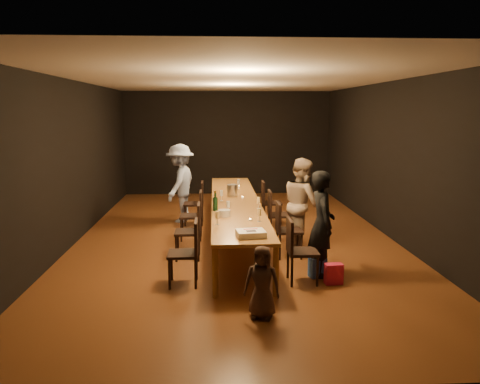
{
  "coord_description": "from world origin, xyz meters",
  "views": [
    {
      "loc": [
        -0.4,
        -8.76,
        2.43
      ],
      "look_at": [
        0.06,
        -0.52,
        1.0
      ],
      "focal_mm": 35.0,
      "sensor_mm": 36.0,
      "label": 1
    }
  ],
  "objects": [
    {
      "name": "chair_left_2",
      "position": [
        -0.85,
        0.0,
        0.47
      ],
      "size": [
        0.42,
        0.42,
        0.93
      ],
      "primitive_type": null,
      "rotation": [
        0.0,
        0.0,
        1.57
      ],
      "color": "black",
      "rests_on": "ground"
    },
    {
      "name": "tealight_near",
      "position": [
        0.15,
        -1.71,
        0.77
      ],
      "size": [
        0.05,
        0.05,
        0.03
      ],
      "primitive_type": "cylinder",
      "color": "#B2B7B2",
      "rests_on": "table"
    },
    {
      "name": "wineglass_2",
      "position": [
        -0.17,
        -1.14,
        0.85
      ],
      "size": [
        0.06,
        0.06,
        0.21
      ],
      "primitive_type": null,
      "color": "silver",
      "rests_on": "table"
    },
    {
      "name": "chair_right_1",
      "position": [
        0.85,
        -1.2,
        0.47
      ],
      "size": [
        0.42,
        0.42,
        0.93
      ],
      "primitive_type": null,
      "rotation": [
        0.0,
        0.0,
        -1.57
      ],
      "color": "black",
      "rests_on": "ground"
    },
    {
      "name": "chair_left_0",
      "position": [
        -0.85,
        -2.4,
        0.47
      ],
      "size": [
        0.42,
        0.42,
        0.93
      ],
      "primitive_type": null,
      "rotation": [
        0.0,
        0.0,
        1.57
      ],
      "color": "black",
      "rests_on": "ground"
    },
    {
      "name": "plate_stack",
      "position": [
        -0.24,
        -1.38,
        0.8
      ],
      "size": [
        0.23,
        0.23,
        0.11
      ],
      "primitive_type": "cylinder",
      "rotation": [
        0.0,
        0.0,
        -0.17
      ],
      "color": "silver",
      "rests_on": "table"
    },
    {
      "name": "table",
      "position": [
        0.0,
        0.0,
        0.7
      ],
      "size": [
        0.9,
        6.0,
        0.75
      ],
      "color": "#97622C",
      "rests_on": "ground"
    },
    {
      "name": "man_blue",
      "position": [
        -1.15,
        1.49,
        0.86
      ],
      "size": [
        0.93,
        1.25,
        1.72
      ],
      "primitive_type": "imported",
      "rotation": [
        0.0,
        0.0,
        -1.86
      ],
      "color": "#8CA2D9",
      "rests_on": "ground"
    },
    {
      "name": "chair_left_1",
      "position": [
        -0.85,
        -1.2,
        0.47
      ],
      "size": [
        0.42,
        0.42,
        0.93
      ],
      "primitive_type": null,
      "rotation": [
        0.0,
        0.0,
        1.57
      ],
      "color": "black",
      "rests_on": "ground"
    },
    {
      "name": "ice_bucket",
      "position": [
        -0.04,
        0.5,
        0.86
      ],
      "size": [
        0.25,
        0.25,
        0.23
      ],
      "primitive_type": "cylinder",
      "rotation": [
        0.0,
        0.0,
        0.27
      ],
      "color": "silver",
      "rests_on": "table"
    },
    {
      "name": "gift_bag_blue",
      "position": [
        1.12,
        -2.2,
        0.15
      ],
      "size": [
        0.27,
        0.22,
        0.3
      ],
      "primitive_type": "cube",
      "rotation": [
        0.0,
        0.0,
        0.28
      ],
      "color": "#2957B5",
      "rests_on": "ground"
    },
    {
      "name": "wineglass_5",
      "position": [
        0.13,
        1.32,
        0.85
      ],
      "size": [
        0.06,
        0.06,
        0.21
      ],
      "primitive_type": null,
      "color": "silver",
      "rests_on": "table"
    },
    {
      "name": "tealight_far",
      "position": [
        0.15,
        1.54,
        0.77
      ],
      "size": [
        0.05,
        0.05,
        0.03
      ],
      "primitive_type": "cylinder",
      "color": "#B2B7B2",
      "rests_on": "table"
    },
    {
      "name": "chair_right_2",
      "position": [
        0.85,
        0.0,
        0.47
      ],
      "size": [
        0.42,
        0.42,
        0.93
      ],
      "primitive_type": null,
      "rotation": [
        0.0,
        0.0,
        -1.57
      ],
      "color": "black",
      "rests_on": "ground"
    },
    {
      "name": "wineglass_1",
      "position": [
        0.28,
        -1.77,
        0.85
      ],
      "size": [
        0.06,
        0.06,
        0.21
      ],
      "primitive_type": null,
      "color": "beige",
      "rests_on": "table"
    },
    {
      "name": "wineglass_0",
      "position": [
        -0.36,
        -1.92,
        0.85
      ],
      "size": [
        0.06,
        0.06,
        0.21
      ],
      "primitive_type": null,
      "color": "beige",
      "rests_on": "table"
    },
    {
      "name": "room_shell",
      "position": [
        0.0,
        0.0,
        2.08
      ],
      "size": [
        6.04,
        10.04,
        3.02
      ],
      "color": "black",
      "rests_on": "ground"
    },
    {
      "name": "wineglass_3",
      "position": [
        0.37,
        -0.79,
        0.85
      ],
      "size": [
        0.06,
        0.06,
        0.21
      ],
      "primitive_type": null,
      "color": "beige",
      "rests_on": "table"
    },
    {
      "name": "wineglass_4",
      "position": [
        -0.27,
        -0.04,
        0.85
      ],
      "size": [
        0.06,
        0.06,
        0.21
      ],
      "primitive_type": null,
      "color": "silver",
      "rests_on": "table"
    },
    {
      "name": "champagne_bottle",
      "position": [
        -0.39,
        -0.93,
        0.93
      ],
      "size": [
        0.11,
        0.11,
        0.35
      ],
      "primitive_type": null,
      "rotation": [
        0.0,
        0.0,
        -0.41
      ],
      "color": "black",
      "rests_on": "table"
    },
    {
      "name": "chair_left_3",
      "position": [
        -0.85,
        1.2,
        0.47
      ],
      "size": [
        0.42,
        0.42,
        0.93
      ],
      "primitive_type": null,
      "rotation": [
        0.0,
        0.0,
        1.57
      ],
      "color": "black",
      "rests_on": "ground"
    },
    {
      "name": "chair_right_0",
      "position": [
        0.85,
        -2.4,
        0.47
      ],
      "size": [
        0.42,
        0.42,
        0.93
      ],
      "primitive_type": null,
      "rotation": [
        0.0,
        0.0,
        -1.57
      ],
      "color": "black",
      "rests_on": "ground"
    },
    {
      "name": "woman_birthday",
      "position": [
        1.19,
        -2.1,
        0.79
      ],
      "size": [
        0.39,
        0.59,
        1.58
      ],
      "primitive_type": "imported",
      "rotation": [
        0.0,
        0.0,
        1.6
      ],
      "color": "black",
      "rests_on": "ground"
    },
    {
      "name": "birthday_cake",
      "position": [
        0.09,
        -2.63,
        0.79
      ],
      "size": [
        0.42,
        0.35,
        0.09
      ],
      "rotation": [
        0.0,
        0.0,
        0.13
      ],
      "color": "white",
      "rests_on": "table"
    },
    {
      "name": "tealight_mid",
      "position": [
        0.15,
        0.19,
        0.77
      ],
      "size": [
        0.05,
        0.05,
        0.03
      ],
      "primitive_type": "cylinder",
      "color": "#B2B7B2",
      "rests_on": "table"
    },
    {
      "name": "gift_bag_red",
      "position": [
        1.28,
        -2.5,
        0.15
      ],
      "size": [
        0.26,
        0.16,
        0.3
      ],
      "primitive_type": "cube",
      "rotation": [
        0.0,
        0.0,
        0.1
      ],
      "color": "#C91E49",
      "rests_on": "ground"
    },
    {
      "name": "ground",
      "position": [
        0.0,
        0.0,
        0.0
      ],
      "size": [
        10.0,
        10.0,
        0.0
      ],
      "primitive_type": "plane",
      "color": "#4F2713",
      "rests_on": "ground"
    },
    {
      "name": "child",
      "position": [
        0.15,
        -3.52,
        0.44
      ],
      "size": [
        0.49,
        0.38,
        0.88
      ],
      "primitive_type": "imported",
      "rotation": [
        0.0,
        0.0,
        -0.26
      ],
      "color": "#402C24",
      "rests_on": "ground"
    },
    {
      "name": "woman_tan",
      "position": [
        1.15,
        -0.74,
        0.81
      ],
      "size": [
        0.77,
        0.9,
        1.63
      ],
      "primitive_type": "imported",
      "rotation": [
        0.0,
        0.0,
        1.78
      ],
      "color": "tan",
      "rests_on": "ground"
    },
    {
      "name": "chair_right_3",
      "position": [
        0.85,
        1.2,
        0.47
      ],
      "size": [
        0.42,
        0.42,
        0.93
      ],
      "primitive_type": null,
      "rotation": [
        0.0,
        0.0,
        -1.57
      ],
      "color": "black",
      "rests_on": "ground"
    }
  ]
}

